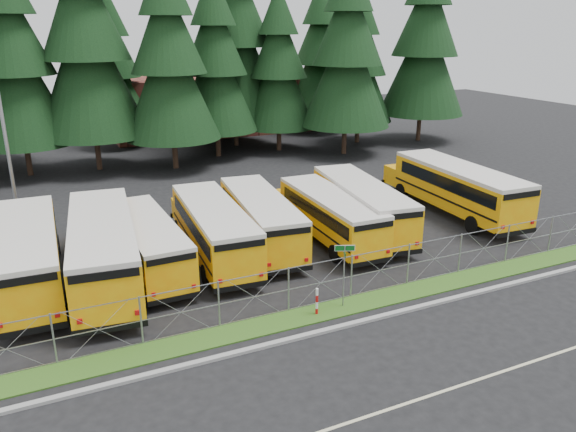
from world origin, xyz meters
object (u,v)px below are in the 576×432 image
object	(u,v)px
bus_1	(103,250)
light_standard	(5,136)
bus_4	(259,220)
bus_east	(454,190)
bus_5	(328,216)
street_sign	(344,263)
striped_bollard	(317,302)
bus_2	(147,244)
bus_3	(213,231)
bus_6	(359,206)
bus_0	(28,257)

from	to	relation	value
bus_1	light_standard	distance (m)	10.72
bus_4	bus_east	size ratio (longest dim) A/B	0.89
bus_1	light_standard	xyz separation A→B (m)	(-3.52, 9.33, 3.93)
bus_5	bus_4	bearing A→B (deg)	167.38
street_sign	striped_bollard	bearing A→B (deg)	-173.72
bus_2	striped_bollard	bearing A→B (deg)	-56.34
bus_3	bus_east	distance (m)	15.74
bus_5	bus_6	distance (m)	2.39
bus_3	striped_bollard	xyz separation A→B (m)	(1.93, -7.67, -0.81)
bus_0	bus_east	xyz separation A→B (m)	(24.31, 0.15, 0.06)
bus_5	bus_3	bearing A→B (deg)	178.50
bus_east	bus_4	bearing A→B (deg)	-178.64
street_sign	bus_0	bearing A→B (deg)	147.25
street_sign	light_standard	bearing A→B (deg)	127.22
bus_0	bus_4	bearing A→B (deg)	4.13
bus_6	striped_bollard	bearing A→B (deg)	-123.21
bus_0	light_standard	distance (m)	9.38
bus_0	bus_1	world-z (taller)	bus_1
bus_4	light_standard	xyz separation A→B (m)	(-11.74, 7.99, 4.12)
bus_3	street_sign	size ratio (longest dim) A/B	3.83
striped_bollard	bus_6	bearing A→B (deg)	48.83
bus_3	bus_6	size ratio (longest dim) A/B	0.98
bus_1	light_standard	size ratio (longest dim) A/B	1.18
bus_5	bus_east	distance (m)	9.32
bus_3	bus_6	distance (m)	8.77
bus_1	bus_2	bearing A→B (deg)	22.00
bus_2	bus_3	bearing A→B (deg)	1.52
bus_2	bus_3	world-z (taller)	bus_3
bus_3	light_standard	world-z (taller)	light_standard
bus_5	striped_bollard	distance (m)	8.61
bus_1	street_sign	xyz separation A→B (m)	(8.69, -6.75, 0.46)
bus_1	bus_east	xyz separation A→B (m)	(21.17, 1.00, -0.01)
bus_1	bus_5	bearing A→B (deg)	8.09
bus_4	street_sign	distance (m)	8.13
bus_east	light_standard	world-z (taller)	light_standard
bus_0	striped_bollard	size ratio (longest dim) A/B	9.48
street_sign	bus_2	bearing A→B (deg)	131.92
bus_0	bus_3	distance (m)	8.57
bus_east	light_standard	size ratio (longest dim) A/B	1.17
bus_2	light_standard	size ratio (longest dim) A/B	0.98
bus_6	street_sign	distance (m)	9.47
bus_east	striped_bollard	bearing A→B (deg)	-147.38
light_standard	bus_0	bearing A→B (deg)	-87.38
bus_3	bus_5	distance (m)	6.45
bus_1	bus_2	distance (m)	2.19
bus_0	bus_east	bearing A→B (deg)	2.04
bus_3	bus_6	xyz separation A→B (m)	(8.77, 0.16, 0.02)
bus_5	striped_bollard	size ratio (longest dim) A/B	8.50
bus_3	bus_5	world-z (taller)	bus_3
bus_3	street_sign	distance (m)	8.22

